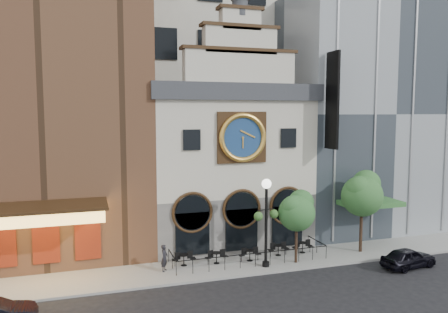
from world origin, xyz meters
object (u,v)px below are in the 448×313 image
bistro_3 (278,249)px  lamppost (266,213)px  pedestrian (164,258)px  bistro_0 (184,259)px  bistro_2 (250,254)px  car_right (408,258)px  bistro_4 (303,246)px  bistro_1 (217,257)px  tree_right (362,192)px  tree_left (297,210)px

bistro_3 → lamppost: (-1.72, -1.79, 3.15)m
pedestrian → bistro_0: bearing=-37.3°
bistro_0 → pedestrian: 1.57m
bistro_2 → car_right: bearing=-22.4°
bistro_0 → bistro_3: (6.86, 0.02, 0.00)m
bistro_2 → car_right: (9.75, -4.02, 0.05)m
bistro_0 → lamppost: size_ratio=0.27×
bistro_4 → lamppost: 5.16m
bistro_1 → tree_right: tree_right is taller
bistro_2 → tree_left: tree_left is taller
car_right → bistro_4: bearing=42.7°
bistro_2 → tree_right: size_ratio=0.27×
bistro_4 → bistro_0: bearing=-179.8°
car_right → tree_right: tree_right is taller
bistro_1 → bistro_3: 4.68m
tree_right → car_right: bearing=-70.9°
bistro_0 → lamppost: bearing=-19.0°
bistro_3 → pedestrian: bearing=-175.7°
bistro_0 → bistro_4: same height
bistro_4 → tree_right: tree_right is taller
lamppost → bistro_3: bearing=32.2°
tree_right → bistro_4: bearing=167.1°
bistro_1 → tree_left: size_ratio=0.32×
bistro_3 → tree_right: size_ratio=0.27×
bistro_2 → lamppost: bearing=-64.5°
bistro_0 → tree_left: size_ratio=0.32×
bistro_0 → tree_right: (13.04, -0.94, 3.91)m
bistro_1 → pedestrian: bearing=-174.6°
tree_left → bistro_0: bearing=167.6°
bistro_2 → tree_right: bearing=-3.3°
bistro_3 → bistro_0: bearing=-179.9°
bistro_1 → bistro_2: size_ratio=1.00×
bistro_2 → tree_left: (2.93, -1.18, 3.15)m
bistro_0 → bistro_3: same height
pedestrian → tree_right: bearing=-62.0°
bistro_4 → car_right: bearing=-39.5°
tree_left → pedestrian: bearing=173.4°
bistro_0 → lamppost: 6.28m
bistro_0 → bistro_4: 8.80m
tree_left → bistro_3: bearing=109.5°
tree_left → lamppost: bearing=-176.5°
lamppost → bistro_1: bearing=139.1°
bistro_0 → car_right: car_right is taller
bistro_4 → tree_right: (4.24, -0.97, 3.91)m
bistro_0 → pedestrian: bearing=-156.6°
bistro_4 → tree_left: size_ratio=0.32×
bistro_0 → tree_left: tree_left is taller
bistro_2 → tree_left: bearing=-21.9°
bistro_2 → tree_right: 9.39m
car_right → pedestrian: bearing=68.4°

